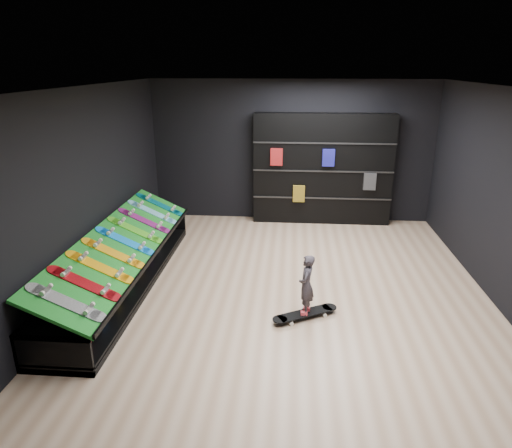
# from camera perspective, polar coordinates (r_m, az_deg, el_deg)

# --- Properties ---
(floor) EXTENTS (6.00, 7.00, 0.01)m
(floor) POSITION_cam_1_polar(r_m,az_deg,el_deg) (7.10, 3.94, -8.28)
(floor) COLOR tan
(floor) RESTS_ON ground
(ceiling) EXTENTS (6.00, 7.00, 0.01)m
(ceiling) POSITION_cam_1_polar(r_m,az_deg,el_deg) (6.29, 4.59, 16.68)
(ceiling) COLOR white
(ceiling) RESTS_ON ground
(wall_back) EXTENTS (6.00, 0.02, 3.00)m
(wall_back) POSITION_cam_1_polar(r_m,az_deg,el_deg) (9.95, 4.47, 8.99)
(wall_back) COLOR black
(wall_back) RESTS_ON ground
(wall_front) EXTENTS (6.00, 0.02, 3.00)m
(wall_front) POSITION_cam_1_polar(r_m,az_deg,el_deg) (3.32, 3.53, -13.47)
(wall_front) COLOR black
(wall_front) RESTS_ON ground
(wall_left) EXTENTS (0.02, 7.00, 3.00)m
(wall_left) POSITION_cam_1_polar(r_m,az_deg,el_deg) (7.20, -20.42, 3.76)
(wall_left) COLOR black
(wall_left) RESTS_ON ground
(wall_right) EXTENTS (0.02, 7.00, 3.00)m
(wall_right) POSITION_cam_1_polar(r_m,az_deg,el_deg) (7.18, 28.94, 2.48)
(wall_right) COLOR black
(wall_right) RESTS_ON ground
(display_rack) EXTENTS (0.90, 4.50, 0.50)m
(display_rack) POSITION_cam_1_polar(r_m,az_deg,el_deg) (7.45, -16.13, -5.53)
(display_rack) COLOR black
(display_rack) RESTS_ON ground
(turf_ramp) EXTENTS (0.92, 4.50, 0.46)m
(turf_ramp) POSITION_cam_1_polar(r_m,az_deg,el_deg) (7.25, -16.10, -2.25)
(turf_ramp) COLOR #106918
(turf_ramp) RESTS_ON display_rack
(back_shelving) EXTENTS (2.92, 0.34, 2.34)m
(back_shelving) POSITION_cam_1_polar(r_m,az_deg,el_deg) (9.86, 8.30, 6.78)
(back_shelving) COLOR black
(back_shelving) RESTS_ON ground
(floor_skateboard) EXTENTS (0.96, 0.67, 0.09)m
(floor_skateboard) POSITION_cam_1_polar(r_m,az_deg,el_deg) (6.39, 6.16, -11.29)
(floor_skateboard) COLOR black
(floor_skateboard) RESTS_ON ground
(child) EXTENTS (0.17, 0.21, 0.51)m
(child) POSITION_cam_1_polar(r_m,az_deg,el_deg) (6.25, 6.26, -8.92)
(child) COLOR black
(child) RESTS_ON floor_skateboard
(display_board_0) EXTENTS (0.93, 0.22, 0.50)m
(display_board_0) POSITION_cam_1_polar(r_m,az_deg,el_deg) (5.67, -22.60, -9.05)
(display_board_0) COLOR black
(display_board_0) RESTS_ON turf_ramp
(display_board_1) EXTENTS (0.93, 0.22, 0.50)m
(display_board_1) POSITION_cam_1_polar(r_m,az_deg,el_deg) (6.04, -20.62, -6.97)
(display_board_1) COLOR red
(display_board_1) RESTS_ON turf_ramp
(display_board_2) EXTENTS (0.93, 0.22, 0.50)m
(display_board_2) POSITION_cam_1_polar(r_m,az_deg,el_deg) (6.43, -18.89, -5.13)
(display_board_2) COLOR yellow
(display_board_2) RESTS_ON turf_ramp
(display_board_3) EXTENTS (0.93, 0.22, 0.50)m
(display_board_3) POSITION_cam_1_polar(r_m,az_deg,el_deg) (6.83, -17.37, -3.50)
(display_board_3) COLOR orange
(display_board_3) RESTS_ON turf_ramp
(display_board_4) EXTENTS (0.93, 0.22, 0.50)m
(display_board_4) POSITION_cam_1_polar(r_m,az_deg,el_deg) (7.24, -16.03, -2.05)
(display_board_4) COLOR blue
(display_board_4) RESTS_ON turf_ramp
(display_board_5) EXTENTS (0.93, 0.22, 0.50)m
(display_board_5) POSITION_cam_1_polar(r_m,az_deg,el_deg) (7.65, -14.83, -0.76)
(display_board_5) COLOR green
(display_board_5) RESTS_ON turf_ramp
(display_board_6) EXTENTS (0.93, 0.22, 0.50)m
(display_board_6) POSITION_cam_1_polar(r_m,az_deg,el_deg) (8.08, -13.75, 0.40)
(display_board_6) COLOR #2626BF
(display_board_6) RESTS_ON turf_ramp
(display_board_7) EXTENTS (0.93, 0.22, 0.50)m
(display_board_7) POSITION_cam_1_polar(r_m,az_deg,el_deg) (8.50, -12.79, 1.45)
(display_board_7) COLOR #0CB2E5
(display_board_7) RESTS_ON turf_ramp
(display_board_8) EXTENTS (0.93, 0.22, 0.50)m
(display_board_8) POSITION_cam_1_polar(r_m,az_deg,el_deg) (8.94, -11.91, 2.39)
(display_board_8) COLOR #0C8C99
(display_board_8) RESTS_ON turf_ramp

